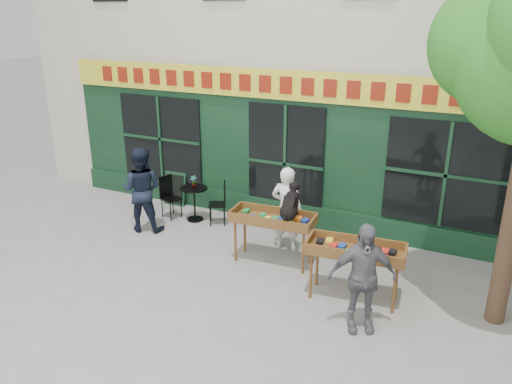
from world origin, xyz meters
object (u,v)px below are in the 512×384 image
Objects in this scene: book_cart_center at (273,221)px; man_left at (142,190)px; woman at (287,209)px; bistro_table at (194,197)px; man_right at (362,278)px; book_cart_right at (356,253)px; dog at (290,201)px.

book_cart_center is 3.07m from man_left.
woman reaches higher than bistro_table.
man_left is at bearing 137.63° from man_right.
book_cart_right is 0.81m from man_right.
woman is 1.07× the size of book_cart_right.
dog is 0.79× the size of bistro_table.
book_cart_center is at bearing 155.00° from book_cart_right.
dog reaches higher than book_cart_right.
book_cart_right is (1.33, -0.53, -0.47)m from dog.
book_cart_center is at bearing 158.91° from man_left.
dog is 0.36× the size of man_right.
woman is at bearing 109.03° from man_right.
bistro_table is (-4.35, 2.38, -0.29)m from man_right.
man_right reaches higher than book_cart_center.
bistro_table is 0.42× the size of man_left.
bistro_table is at bearing 152.04° from book_cart_right.
woman reaches higher than book_cart_center.
dog is 0.39× the size of book_cart_right.
man_left is at bearing 172.60° from dog.
man_right is (1.98, -1.98, 0.00)m from woman.
dog is at bearing 112.49° from woman.
book_cart_right is at bearing -23.00° from book_cart_center.
dog is at bearing -22.04° from bistro_table.
dog is at bearing -12.21° from book_cart_center.
woman is 3.10m from man_left.
man_right is 2.19× the size of bistro_table.
book_cart_center is 0.86× the size of man_left.
man_right is 0.93× the size of man_left.
dog is (0.35, -0.05, 0.47)m from book_cart_center.
book_cart_center is 0.65m from woman.
book_cart_right is at bearing -21.89° from bistro_table.
dog is 3.44m from man_left.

